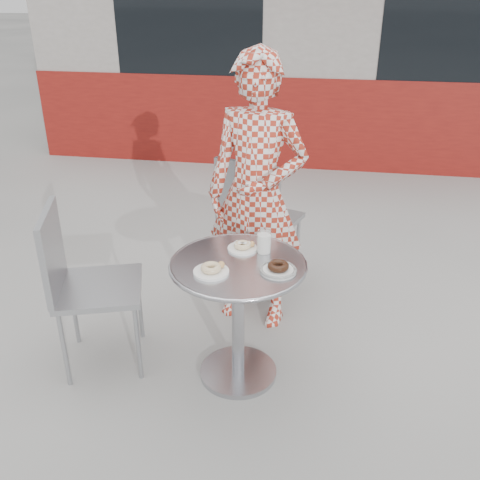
% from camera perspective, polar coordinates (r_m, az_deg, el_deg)
% --- Properties ---
extents(ground, '(60.00, 60.00, 0.00)m').
position_cam_1_polar(ground, '(3.04, 0.74, -14.09)').
color(ground, '#A7A49E').
rests_on(ground, ground).
extents(storefront, '(6.02, 4.55, 3.00)m').
position_cam_1_polar(storefront, '(7.87, 7.54, 22.58)').
color(storefront, gray).
rests_on(storefront, ground).
extents(bistro_table, '(0.69, 0.69, 0.70)m').
position_cam_1_polar(bistro_table, '(2.73, -0.21, -5.59)').
color(bistro_table, silver).
rests_on(bistro_table, ground).
extents(chair_far, '(0.58, 0.58, 0.95)m').
position_cam_1_polar(chair_far, '(3.70, 2.16, -0.64)').
color(chair_far, '#9B9EA2').
rests_on(chair_far, ground).
extents(chair_left, '(0.56, 0.56, 0.93)m').
position_cam_1_polar(chair_left, '(3.06, -14.65, -7.97)').
color(chair_left, '#9B9EA2').
rests_on(chair_left, ground).
extents(seated_person, '(0.67, 0.52, 1.65)m').
position_cam_1_polar(seated_person, '(3.12, 1.78, 4.80)').
color(seated_person, maroon).
rests_on(seated_person, ground).
extents(plate_far, '(0.15, 0.15, 0.04)m').
position_cam_1_polar(plate_far, '(2.76, 0.32, -0.70)').
color(plate_far, white).
rests_on(plate_far, bistro_table).
extents(plate_near, '(0.17, 0.17, 0.05)m').
position_cam_1_polar(plate_near, '(2.55, -3.04, -3.16)').
color(plate_near, white).
rests_on(plate_near, bistro_table).
extents(plate_checker, '(0.18, 0.18, 0.05)m').
position_cam_1_polar(plate_checker, '(2.57, 4.09, -3.07)').
color(plate_checker, white).
rests_on(plate_checker, bistro_table).
extents(milk_cup, '(0.08, 0.08, 0.12)m').
position_cam_1_polar(milk_cup, '(2.72, 2.58, -0.26)').
color(milk_cup, white).
rests_on(milk_cup, bistro_table).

